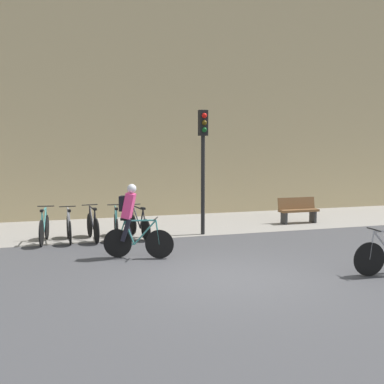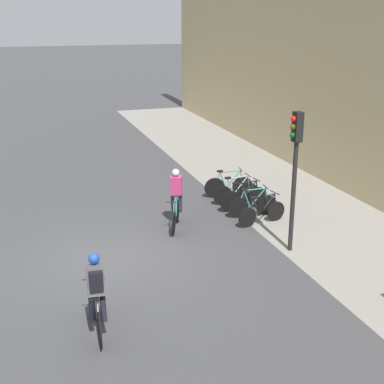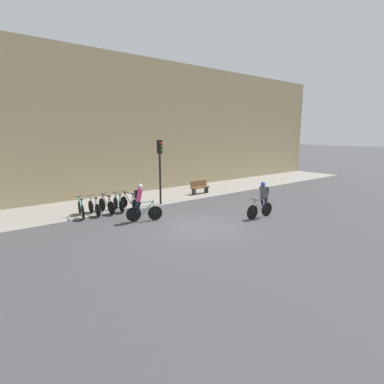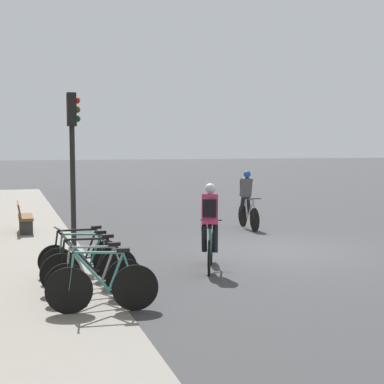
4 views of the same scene
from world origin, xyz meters
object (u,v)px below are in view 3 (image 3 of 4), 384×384
Objects in this scene: parked_bike_0 at (81,209)px; bench at (200,187)px; cyclist_grey at (262,199)px; parked_bike_2 at (107,205)px; parked_bike_4 at (130,202)px; parked_bike_3 at (118,204)px; traffic_light_pole at (160,160)px; cyclist_pink at (141,202)px; parked_bike_1 at (94,207)px.

bench is (8.48, 0.93, 0.04)m from parked_bike_0.
cyclist_grey reaches higher than bench.
parked_bike_4 is (1.33, -0.00, -0.02)m from parked_bike_2.
parked_bike_3 reaches higher than parked_bike_4.
cyclist_grey reaches higher than parked_bike_0.
parked_bike_2 is (-5.72, 5.64, -0.54)m from cyclist_grey.
parked_bike_2 is 1.33m from parked_bike_4.
parked_bike_0 is 5.11m from traffic_light_pole.
cyclist_pink is 5.96m from cyclist_grey.
cyclist_grey is 9.05m from parked_bike_0.
parked_bike_0 is 0.98× the size of parked_bike_2.
traffic_light_pole is (2.63, 2.39, 1.65)m from cyclist_pink.
traffic_light_pole is (3.29, -0.11, 2.18)m from parked_bike_2.
bench is (6.48, 3.43, -0.49)m from cyclist_pink.
cyclist_pink is 0.48× the size of traffic_light_pole.
bench is at bearing 9.07° from parked_bike_4.
bench is at bearing 6.77° from parked_bike_1.
parked_bike_4 is 0.44× the size of traffic_light_pole.
parked_bike_0 is 2.67m from parked_bike_4.
parked_bike_1 is 0.43× the size of traffic_light_pole.
cyclist_grey is 1.27× the size of bench.
parked_bike_2 is at bearing -179.98° from parked_bike_3.
parked_bike_4 is at bearing -0.04° from parked_bike_1.
cyclist_grey is 1.08× the size of parked_bike_4.
traffic_light_pole reaches higher than parked_bike_4.
traffic_light_pole is at bearing -1.86° from parked_bike_2.
parked_bike_0 is 1.05× the size of parked_bike_3.
cyclist_pink reaches higher than parked_bike_2.
cyclist_grey is at bearing -44.60° from parked_bike_2.
parked_bike_4 is (-4.39, 5.64, -0.56)m from cyclist_grey.
traffic_light_pole reaches higher than parked_bike_3.
cyclist_pink reaches higher than parked_bike_0.
cyclist_pink is 2.56m from parked_bike_3.
traffic_light_pole reaches higher than parked_bike_1.
traffic_light_pole reaches higher than cyclist_pink.
parked_bike_4 is (0.67, -0.00, -0.01)m from parked_bike_3.
cyclist_grey is at bearing -52.11° from parked_bike_4.
parked_bike_2 is 1.07× the size of parked_bike_3.
parked_bike_0 is at bearing 179.93° from parked_bike_1.
parked_bike_2 is at bearing -0.03° from parked_bike_0.
cyclist_pink is 1.10× the size of parked_bike_1.
parked_bike_0 is 1.33m from parked_bike_2.
traffic_light_pole is (3.96, -0.11, 2.20)m from parked_bike_1.
cyclist_pink is 1.06× the size of parked_bike_0.
parked_bike_1 is (0.67, -0.00, -0.02)m from parked_bike_0.
parked_bike_1 is at bearing -0.07° from parked_bike_0.
bench is (7.81, 0.93, 0.07)m from parked_bike_1.
cyclist_grey is 1.04× the size of parked_bike_2.
parked_bike_4 is at bearing 176.93° from traffic_light_pole.
parked_bike_3 is at bearing 177.67° from traffic_light_pole.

